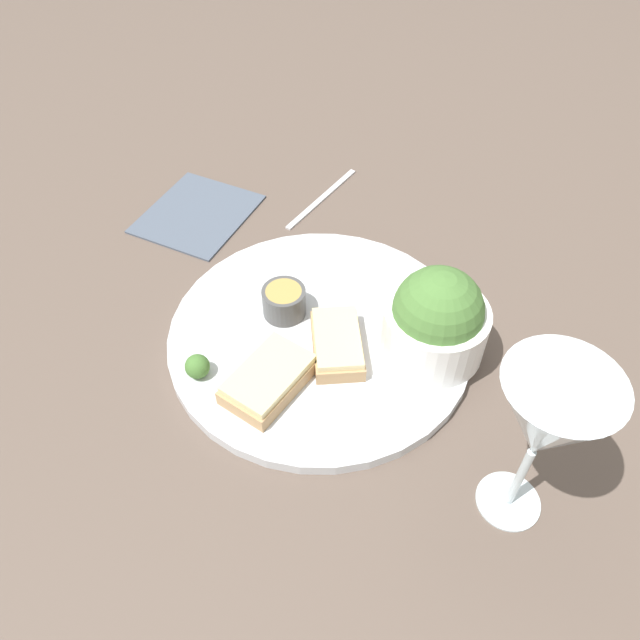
{
  "coord_description": "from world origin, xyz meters",
  "views": [
    {
      "loc": [
        0.45,
        0.14,
        0.55
      ],
      "look_at": [
        0.0,
        0.0,
        0.03
      ],
      "focal_mm": 35.0,
      "sensor_mm": 36.0,
      "label": 1
    }
  ],
  "objects_px": {
    "sauce_ramekin": "(284,300)",
    "cheese_toast_near": "(269,379)",
    "wine_glass": "(547,423)",
    "fork": "(322,197)",
    "cheese_toast_far": "(337,343)",
    "salad_bowl": "(436,320)",
    "napkin": "(197,213)"
  },
  "relations": [
    {
      "from": "wine_glass",
      "to": "napkin",
      "type": "height_order",
      "value": "wine_glass"
    },
    {
      "from": "cheese_toast_near",
      "to": "napkin",
      "type": "relative_size",
      "value": 0.66
    },
    {
      "from": "sauce_ramekin",
      "to": "salad_bowl",
      "type": "bearing_deg",
      "value": 89.03
    },
    {
      "from": "cheese_toast_near",
      "to": "napkin",
      "type": "xyz_separation_m",
      "value": [
        -0.26,
        -0.21,
        -0.02
      ]
    },
    {
      "from": "cheese_toast_far",
      "to": "salad_bowl",
      "type": "bearing_deg",
      "value": 109.39
    },
    {
      "from": "napkin",
      "to": "fork",
      "type": "distance_m",
      "value": 0.18
    },
    {
      "from": "sauce_ramekin",
      "to": "cheese_toast_far",
      "type": "xyz_separation_m",
      "value": [
        0.04,
        0.08,
        -0.01
      ]
    },
    {
      "from": "cheese_toast_near",
      "to": "napkin",
      "type": "bearing_deg",
      "value": -141.18
    },
    {
      "from": "salad_bowl",
      "to": "napkin",
      "type": "height_order",
      "value": "salad_bowl"
    },
    {
      "from": "sauce_ramekin",
      "to": "cheese_toast_near",
      "type": "relative_size",
      "value": 0.45
    },
    {
      "from": "salad_bowl",
      "to": "sauce_ramekin",
      "type": "relative_size",
      "value": 2.24
    },
    {
      "from": "sauce_ramekin",
      "to": "napkin",
      "type": "relative_size",
      "value": 0.3
    },
    {
      "from": "sauce_ramekin",
      "to": "napkin",
      "type": "height_order",
      "value": "sauce_ramekin"
    },
    {
      "from": "salad_bowl",
      "to": "napkin",
      "type": "bearing_deg",
      "value": -113.16
    },
    {
      "from": "napkin",
      "to": "fork",
      "type": "height_order",
      "value": "same"
    },
    {
      "from": "sauce_ramekin",
      "to": "wine_glass",
      "type": "height_order",
      "value": "wine_glass"
    },
    {
      "from": "cheese_toast_near",
      "to": "napkin",
      "type": "height_order",
      "value": "cheese_toast_near"
    },
    {
      "from": "fork",
      "to": "cheese_toast_far",
      "type": "bearing_deg",
      "value": 20.72
    },
    {
      "from": "sauce_ramekin",
      "to": "wine_glass",
      "type": "xyz_separation_m",
      "value": [
        0.15,
        0.28,
        0.1
      ]
    },
    {
      "from": "cheese_toast_near",
      "to": "wine_glass",
      "type": "xyz_separation_m",
      "value": [
        0.05,
        0.26,
        0.11
      ]
    },
    {
      "from": "sauce_ramekin",
      "to": "wine_glass",
      "type": "bearing_deg",
      "value": 61.03
    },
    {
      "from": "salad_bowl",
      "to": "napkin",
      "type": "distance_m",
      "value": 0.4
    },
    {
      "from": "sauce_ramekin",
      "to": "wine_glass",
      "type": "relative_size",
      "value": 0.27
    },
    {
      "from": "salad_bowl",
      "to": "cheese_toast_far",
      "type": "height_order",
      "value": "salad_bowl"
    },
    {
      "from": "cheese_toast_far",
      "to": "napkin",
      "type": "height_order",
      "value": "cheese_toast_far"
    },
    {
      "from": "cheese_toast_far",
      "to": "cheese_toast_near",
      "type": "bearing_deg",
      "value": -38.57
    },
    {
      "from": "cheese_toast_far",
      "to": "fork",
      "type": "height_order",
      "value": "cheese_toast_far"
    },
    {
      "from": "cheese_toast_near",
      "to": "cheese_toast_far",
      "type": "distance_m",
      "value": 0.09
    },
    {
      "from": "sauce_ramekin",
      "to": "napkin",
      "type": "bearing_deg",
      "value": -129.13
    },
    {
      "from": "sauce_ramekin",
      "to": "fork",
      "type": "relative_size",
      "value": 0.31
    },
    {
      "from": "sauce_ramekin",
      "to": "fork",
      "type": "distance_m",
      "value": 0.24
    },
    {
      "from": "cheese_toast_far",
      "to": "napkin",
      "type": "xyz_separation_m",
      "value": [
        -0.19,
        -0.26,
        -0.02
      ]
    }
  ]
}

